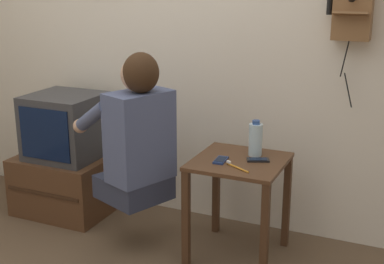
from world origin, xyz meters
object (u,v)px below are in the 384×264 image
water_bottle (256,139)px  toothbrush (236,167)px  television (66,126)px  cell_phone_held (221,160)px  person (137,134)px  cell_phone_spare (258,160)px  wall_phone_antique (353,2)px

water_bottle → toothbrush: bearing=-96.7°
television → cell_phone_held: bearing=-8.2°
person → toothbrush: person is taller
cell_phone_spare → cell_phone_held: bearing=-87.7°
television → water_bottle: size_ratio=2.22×
person → television: person is taller
television → toothbrush: bearing=-10.4°
cell_phone_spare → toothbrush: toothbrush is taller
person → wall_phone_antique: wall_phone_antique is taller
television → wall_phone_antique: bearing=8.4°
cell_phone_held → toothbrush: size_ratio=0.82×
television → cell_phone_held: 1.20m
toothbrush → person: bearing=122.7°
cell_phone_held → toothbrush: bearing=-35.9°
wall_phone_antique → cell_phone_held: size_ratio=6.42×
cell_phone_spare → person: bearing=-97.3°
cell_phone_spare → toothbrush: (-0.07, -0.16, 0.00)m
water_bottle → toothbrush: 0.26m
cell_phone_spare → water_bottle: water_bottle is taller
cell_phone_held → water_bottle: bearing=46.1°
person → cell_phone_held: (0.48, 0.10, -0.12)m
water_bottle → cell_phone_spare: bearing=-62.6°
cell_phone_held → toothbrush: 0.13m
person → toothbrush: (0.60, 0.03, -0.12)m
wall_phone_antique → cell_phone_held: 1.13m
water_bottle → toothbrush: size_ratio=1.34×
television → wall_phone_antique: size_ratio=0.56×
wall_phone_antique → cell_phone_spare: (-0.40, -0.35, -0.86)m
television → cell_phone_spare: (1.38, -0.08, -0.02)m
wall_phone_antique → television: bearing=-171.6°
water_bottle → wall_phone_antique: bearing=30.0°
wall_phone_antique → toothbrush: size_ratio=5.29×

